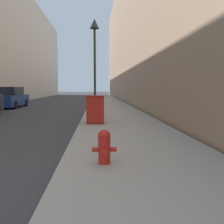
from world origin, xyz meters
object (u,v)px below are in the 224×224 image
fire_hydrant (104,146)px  parked_sedan_near (10,98)px  trash_bin (95,109)px  lamppost (95,45)px

fire_hydrant → parked_sedan_near: 17.72m
fire_hydrant → parked_sedan_near: bearing=114.3°
trash_bin → lamppost: 4.84m
fire_hydrant → lamppost: bearing=91.6°
lamppost → parked_sedan_near: (-7.03, 6.89, -3.16)m
lamppost → parked_sedan_near: 10.34m
fire_hydrant → parked_sedan_near: (-7.28, 16.15, 0.27)m
trash_bin → parked_sedan_near: 12.68m
fire_hydrant → lamppost: 9.87m
trash_bin → lamppost: bearing=90.6°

